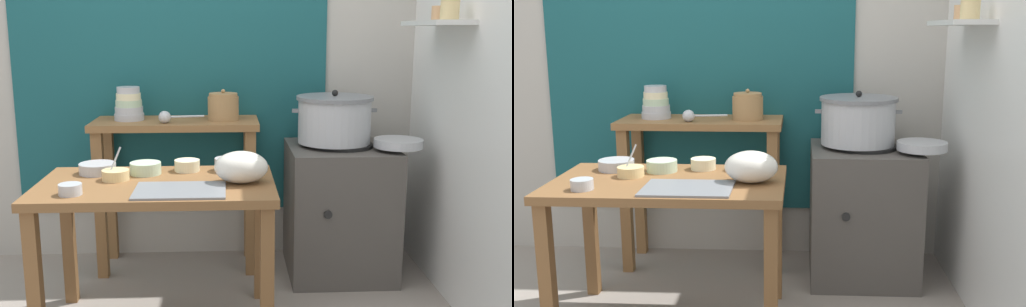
{
  "view_description": "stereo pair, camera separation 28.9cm",
  "coord_description": "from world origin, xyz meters",
  "views": [
    {
      "loc": [
        0.19,
        -2.59,
        1.41
      ],
      "look_at": [
        0.33,
        0.24,
        0.82
      ],
      "focal_mm": 41.27,
      "sensor_mm": 36.0,
      "label": 1
    },
    {
      "loc": [
        0.48,
        -2.59,
        1.41
      ],
      "look_at": [
        0.33,
        0.24,
        0.82
      ],
      "focal_mm": 41.27,
      "sensor_mm": 36.0,
      "label": 2
    }
  ],
  "objects": [
    {
      "name": "stove_block",
      "position": [
        0.84,
        0.7,
        0.38
      ],
      "size": [
        0.6,
        0.61,
        0.78
      ],
      "color": "#4C4742",
      "rests_on": "ground"
    },
    {
      "name": "prep_bowl_4",
      "position": [
        -0.45,
        0.28,
        0.75
      ],
      "size": [
        0.18,
        0.18,
        0.05
      ],
      "color": "#B7BABF",
      "rests_on": "prep_table"
    },
    {
      "name": "prep_bowl_1",
      "position": [
        -0.01,
        0.31,
        0.75
      ],
      "size": [
        0.13,
        0.13,
        0.06
      ],
      "color": "beige",
      "rests_on": "prep_table"
    },
    {
      "name": "wide_pan",
      "position": [
        1.13,
        0.56,
        0.8
      ],
      "size": [
        0.27,
        0.27,
        0.05
      ],
      "primitive_type": "cylinder",
      "color": "#B7BABF",
      "rests_on": "stove_block"
    },
    {
      "name": "prep_bowl_2",
      "position": [
        -0.49,
        -0.11,
        0.75
      ],
      "size": [
        0.1,
        0.1,
        0.05
      ],
      "color": "#B7BABF",
      "rests_on": "prep_table"
    },
    {
      "name": "ladle",
      "position": [
        -0.15,
        0.72,
        0.94
      ],
      "size": [
        0.26,
        0.07,
        0.07
      ],
      "color": "#B7BABF",
      "rests_on": "back_shelf_table"
    },
    {
      "name": "prep_bowl_5",
      "position": [
        0.19,
        0.3,
        0.75
      ],
      "size": [
        0.13,
        0.13,
        0.06
      ],
      "color": "#B7BABF",
      "rests_on": "prep_table"
    },
    {
      "name": "prep_table",
      "position": [
        -0.14,
        0.09,
        0.61
      ],
      "size": [
        1.1,
        0.66,
        0.72
      ],
      "color": "brown",
      "rests_on": "ground"
    },
    {
      "name": "serving_tray",
      "position": [
        -0.02,
        -0.08,
        0.72
      ],
      "size": [
        0.4,
        0.28,
        0.01
      ],
      "primitive_type": "cube",
      "color": "slate",
      "rests_on": "prep_table"
    },
    {
      "name": "plastic_bag",
      "position": [
        0.25,
        0.06,
        0.79
      ],
      "size": [
        0.25,
        0.19,
        0.15
      ],
      "primitive_type": "ellipsoid",
      "color": "silver",
      "rests_on": "prep_table"
    },
    {
      "name": "bowl_stack_enamel",
      "position": [
        -0.38,
        0.85,
        0.99
      ],
      "size": [
        0.17,
        0.17,
        0.19
      ],
      "color": "#B7BABF",
      "rests_on": "back_shelf_table"
    },
    {
      "name": "wall_right",
      "position": [
        1.4,
        0.2,
        1.3
      ],
      "size": [
        0.3,
        3.2,
        2.6
      ],
      "color": "white",
      "rests_on": "ground"
    },
    {
      "name": "steamer_pot",
      "position": [
        0.8,
        0.72,
        0.92
      ],
      "size": [
        0.49,
        0.44,
        0.3
      ],
      "color": "#B7BABF",
      "rests_on": "stove_block"
    },
    {
      "name": "prep_bowl_3",
      "position": [
        -0.21,
        0.25,
        0.75
      ],
      "size": [
        0.15,
        0.15,
        0.06
      ],
      "color": "#B7D1AD",
      "rests_on": "prep_table"
    },
    {
      "name": "clay_pot",
      "position": [
        0.17,
        0.83,
        0.98
      ],
      "size": [
        0.18,
        0.18,
        0.18
      ],
      "color": "#A37A4C",
      "rests_on": "back_shelf_table"
    },
    {
      "name": "prep_bowl_0",
      "position": [
        -0.34,
        0.14,
        0.75
      ],
      "size": [
        0.13,
        0.13,
        0.15
      ],
      "color": "#E5C684",
      "rests_on": "prep_table"
    },
    {
      "name": "wall_back",
      "position": [
        0.08,
        1.1,
        1.3
      ],
      "size": [
        4.4,
        0.12,
        2.6
      ],
      "color": "#B2ADA3",
      "rests_on": "ground"
    },
    {
      "name": "back_shelf_table",
      "position": [
        -0.11,
        0.83,
        0.68
      ],
      "size": [
        0.96,
        0.4,
        0.9
      ],
      "color": "olive",
      "rests_on": "ground"
    }
  ]
}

